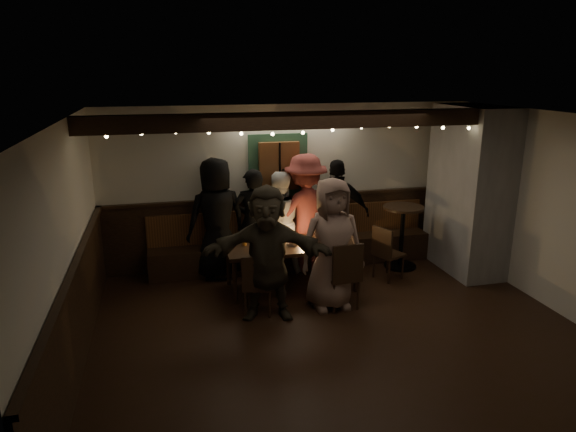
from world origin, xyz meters
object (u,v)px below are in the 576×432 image
object	(u,v)px
dining_table	(291,248)
chair_end	(386,250)
chair_near_left	(257,281)
person_g	(332,244)
person_f	(267,253)
person_d	(305,213)
person_c	(279,222)
chair_near_right	(344,272)
person_b	(253,222)
high_top	(402,229)
person_e	(337,214)
person_a	(217,218)

from	to	relation	value
dining_table	chair_end	world-z (taller)	chair_end
chair_near_left	person_g	bearing A→B (deg)	2.11
chair_near_left	person_f	size ratio (longest dim) A/B	0.49
person_d	chair_near_left	bearing A→B (deg)	43.56
person_c	person_g	bearing A→B (deg)	110.48
dining_table	chair_near_right	distance (m)	0.99
dining_table	person_c	size ratio (longest dim) A/B	1.18
dining_table	chair_near_left	distance (m)	1.00
person_g	chair_near_left	bearing A→B (deg)	179.46
dining_table	person_b	xyz separation A→B (m)	(-0.42, 0.75, 0.21)
high_top	person_b	xyz separation A→B (m)	(-2.36, 0.36, 0.19)
chair_near_left	person_e	bearing A→B (deg)	42.40
person_d	chair_end	bearing A→B (deg)	135.32
chair_end	high_top	bearing A→B (deg)	42.22
high_top	person_a	world-z (taller)	person_a
chair_end	person_f	distance (m)	2.17
chair_near_left	person_b	world-z (taller)	person_b
chair_near_right	high_top	xyz separation A→B (m)	(1.43, 1.23, 0.12)
chair_near_right	person_c	xyz separation A→B (m)	(-0.54, 1.55, 0.28)
person_b	person_g	distance (m)	1.66
chair_near_left	chair_end	size ratio (longest dim) A/B	1.01
person_b	person_g	bearing A→B (deg)	125.80
person_d	person_b	bearing A→B (deg)	-14.31
chair_near_left	person_b	xyz separation A→B (m)	(0.22, 1.50, 0.36)
person_b	person_a	bearing A→B (deg)	9.20
high_top	person_e	distance (m)	1.08
dining_table	person_a	distance (m)	1.27
chair_near_left	chair_near_right	size ratio (longest dim) A/B	0.90
high_top	person_b	distance (m)	2.40
person_c	person_d	world-z (taller)	person_d
chair_near_left	person_e	distance (m)	2.17
person_b	person_c	bearing A→B (deg)	-178.17
high_top	person_g	size ratio (longest dim) A/B	0.57
high_top	person_b	size ratio (longest dim) A/B	0.61
person_a	dining_table	bearing A→B (deg)	131.94
person_b	dining_table	bearing A→B (deg)	126.98
person_e	person_f	xyz separation A→B (m)	(-1.45, -1.48, -0.00)
chair_near_left	high_top	bearing A→B (deg)	23.89
person_b	chair_end	bearing A→B (deg)	165.01
chair_near_left	person_e	xyz separation A→B (m)	(1.58, 1.44, 0.40)
person_a	person_g	distance (m)	1.98
high_top	person_f	xyz separation A→B (m)	(-2.46, -1.19, 0.23)
person_a	person_d	xyz separation A→B (m)	(1.39, -0.04, 0.00)
high_top	person_g	distance (m)	1.94
dining_table	person_d	xyz separation A→B (m)	(0.40, 0.69, 0.31)
chair_near_right	chair_end	world-z (taller)	chair_near_right
person_a	person_e	bearing A→B (deg)	167.03
chair_near_right	chair_end	distance (m)	1.25
dining_table	person_d	size ratio (longest dim) A/B	1.02
person_e	person_f	bearing A→B (deg)	57.06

